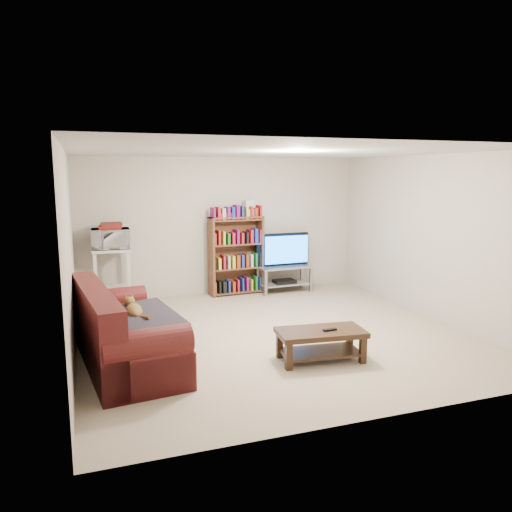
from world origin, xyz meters
name	(u,v)px	position (x,y,z in m)	size (l,w,h in m)	color
floor	(273,333)	(0.00, 0.00, 0.00)	(5.00, 5.00, 0.00)	#BDA88C
ceiling	(274,152)	(0.00, 0.00, 2.40)	(5.00, 5.00, 0.00)	white
wall_back	(222,226)	(0.00, 2.50, 1.20)	(5.00, 5.00, 0.00)	beige
wall_front	(382,286)	(0.00, -2.50, 1.20)	(5.00, 5.00, 0.00)	beige
wall_left	(70,256)	(-2.50, 0.00, 1.20)	(5.00, 5.00, 0.00)	beige
wall_right	(432,237)	(2.50, 0.00, 1.20)	(5.00, 5.00, 0.00)	beige
sofa	(120,337)	(-2.02, -0.45, 0.32)	(1.15, 2.19, 0.90)	#4D1414
blanket	(138,320)	(-1.82, -0.57, 0.53)	(0.81, 1.05, 0.10)	#27222B
cat	(134,311)	(-1.84, -0.38, 0.59)	(0.23, 0.57, 0.17)	brown
coffee_table	(321,339)	(0.17, -1.08, 0.25)	(1.04, 0.61, 0.36)	black
remote	(330,330)	(0.25, -1.14, 0.37)	(0.16, 0.05, 0.02)	black
tv_stand	(284,274)	(1.06, 2.16, 0.32)	(0.96, 0.46, 0.47)	#999EA3
television	(285,250)	(1.06, 2.16, 0.77)	(1.02, 0.13, 0.59)	black
dvd_player	(284,281)	(1.06, 2.16, 0.19)	(0.38, 0.27, 0.06)	black
bookshelf	(236,254)	(0.20, 2.30, 0.71)	(0.97, 0.36, 1.38)	brown
shelf_clutter	(241,210)	(0.29, 2.32, 1.48)	(0.71, 0.25, 0.28)	silver
microwave_stand	(112,270)	(-1.93, 2.15, 0.60)	(0.60, 0.45, 0.94)	silver
microwave	(111,239)	(-1.93, 2.15, 1.10)	(0.58, 0.39, 0.32)	silver
game_boxes	(110,227)	(-1.93, 2.15, 1.29)	(0.34, 0.30, 0.05)	maroon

